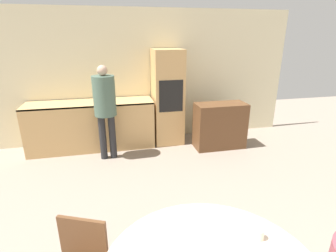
{
  "coord_description": "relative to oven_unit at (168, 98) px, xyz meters",
  "views": [
    {
      "loc": [
        -0.69,
        0.3,
        2.12
      ],
      "look_at": [
        -0.05,
        3.14,
        1.1
      ],
      "focal_mm": 28.0,
      "sensor_mm": 36.0,
      "label": 1
    }
  ],
  "objects": [
    {
      "name": "cup",
      "position": [
        -0.15,
        -3.65,
        -0.14
      ],
      "size": [
        0.07,
        0.07,
        0.08
      ],
      "color": "beige",
      "rests_on": "dining_table"
    },
    {
      "name": "sideboard",
      "position": [
        0.93,
        -0.51,
        -0.49
      ],
      "size": [
        0.97,
        0.45,
        0.88
      ],
      "color": "brown",
      "rests_on": "ground_plane"
    },
    {
      "name": "kitchen_counter",
      "position": [
        -1.5,
        -0.01,
        -0.46
      ],
      "size": [
        2.34,
        0.6,
        0.92
      ],
      "color": "tan",
      "rests_on": "ground_plane"
    },
    {
      "name": "oven_unit",
      "position": [
        0.0,
        0.0,
        0.0
      ],
      "size": [
        0.57,
        0.59,
        1.86
      ],
      "color": "tan",
      "rests_on": "ground_plane"
    },
    {
      "name": "person_standing",
      "position": [
        -1.21,
        -0.53,
        0.09
      ],
      "size": [
        0.37,
        0.37,
        1.65
      ],
      "color": "#262628",
      "rests_on": "ground_plane"
    },
    {
      "name": "wall_back",
      "position": [
        -0.42,
        0.34,
        0.37
      ],
      "size": [
        6.19,
        0.05,
        2.6
      ],
      "color": "beige",
      "rests_on": "ground_plane"
    }
  ]
}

